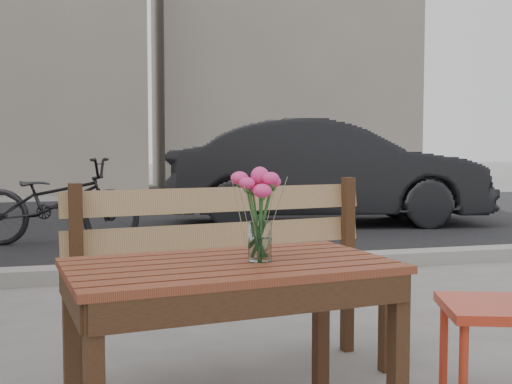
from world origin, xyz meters
TOP-DOWN VIEW (x-y plane):
  - street at (0.00, 5.06)m, footprint 30.00×8.12m
  - backdrop_buildings at (0.17, 14.40)m, footprint 15.50×4.00m
  - main_table at (0.03, -0.09)m, footprint 1.15×0.76m
  - main_bench at (0.20, 0.66)m, footprint 1.53×0.66m
  - main_vase at (0.13, -0.10)m, footprint 0.17×0.17m
  - parked_car at (2.78, 6.11)m, footprint 4.53×2.24m
  - bicycle at (-0.74, 5.00)m, footprint 1.91×1.12m

SIDE VIEW (x-z plane):
  - street at x=0.00m, z-range -0.03..0.09m
  - bicycle at x=-0.74m, z-range 0.00..0.95m
  - main_table at x=0.03m, z-range 0.22..0.89m
  - main_bench at x=0.20m, z-range 0.10..1.02m
  - parked_car at x=2.78m, z-range 0.00..1.43m
  - main_vase at x=0.13m, z-range 0.71..1.03m
  - backdrop_buildings at x=0.17m, z-range -0.40..7.60m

